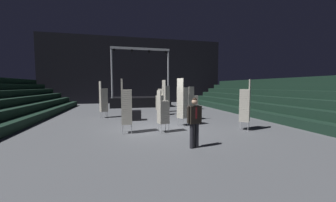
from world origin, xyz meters
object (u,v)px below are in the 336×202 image
Objects in this scene: chair_stack_front_right at (127,106)px; stage_riser at (140,101)px; chair_stack_mid_centre at (160,102)px; chair_stack_front_left at (189,103)px; man_with_tie at (195,120)px; chair_stack_rear_centre at (166,96)px; chair_stack_rear_right at (163,111)px; chair_stack_aisle_left at (183,102)px; chair_stack_mid_left at (195,100)px; chair_stack_mid_right at (103,100)px; equipment_road_case at (134,115)px; chair_stack_rear_left at (245,105)px.

stage_riser is at bearing 175.53° from chair_stack_front_right.
chair_stack_mid_centre is at bearing 157.02° from chair_stack_front_right.
man_with_tie is at bearing -130.19° from chair_stack_front_left.
chair_stack_front_left is 0.80× the size of chair_stack_rear_centre.
chair_stack_rear_right is at bearing -88.11° from man_with_tie.
stage_riser is 11.51m from chair_stack_rear_right.
chair_stack_front_right is 3.07m from chair_stack_aisle_left.
chair_stack_mid_right is (-7.50, -2.91, 0.34)m from chair_stack_mid_left.
chair_stack_mid_right reaches higher than chair_stack_rear_right.
chair_stack_front_right is 3.33m from equipment_road_case.
chair_stack_rear_right is 6.98m from chair_stack_rear_centre.
chair_stack_rear_left is at bearing -9.82° from chair_stack_mid_left.
chair_stack_mid_left is at bearing -39.93° from stage_riser.
stage_riser is 5.06m from chair_stack_rear_centre.
chair_stack_front_left is (2.17, -8.78, 0.44)m from stage_riser.
man_with_tie is 10.92m from chair_stack_mid_left.
chair_stack_front_right is at bearing -108.43° from chair_stack_rear_right.
chair_stack_front_left is 1.20× the size of chair_stack_mid_left.
chair_stack_mid_centre is (2.43, 4.82, -0.25)m from chair_stack_front_right.
chair_stack_rear_left is 3.89m from chair_stack_rear_right.
chair_stack_rear_left reaches higher than man_with_tie.
man_with_tie is 0.90× the size of chair_stack_mid_centre.
chair_stack_mid_right is at bearing 135.50° from chair_stack_front_left.
chair_stack_mid_centre is (0.80, -6.47, 0.36)m from stage_riser.
chair_stack_aisle_left reaches higher than chair_stack_mid_left.
chair_stack_front_left is 1.78m from chair_stack_aisle_left.
stage_riser is 2.46× the size of chair_stack_mid_right.
man_with_tie is 0.71× the size of chair_stack_mid_right.
chair_stack_rear_left reaches higher than equipment_road_case.
equipment_road_case is at bearing -66.47° from chair_stack_rear_centre.
chair_stack_rear_right is 3.62m from equipment_road_case.
chair_stack_rear_left is (3.01, -5.50, 0.25)m from chair_stack_mid_centre.
chair_stack_mid_centre is at bearing 70.97° from chair_stack_rear_left.
chair_stack_mid_right is 1.00× the size of chair_stack_rear_left.
chair_stack_rear_right is at bearing -40.87° from chair_stack_rear_centre.
equipment_road_case is at bearing -172.57° from chair_stack_rear_right.
man_with_tie is at bearing -87.91° from stage_riser.
stage_riser is 2.46× the size of chair_stack_rear_left.
chair_stack_rear_left reaches higher than chair_stack_front_left.
chair_stack_front_left reaches higher than chair_stack_rear_right.
chair_stack_rear_right is at bearing 125.49° from chair_stack_rear_left.
chair_stack_mid_left is at bearing 144.60° from chair_stack_front_right.
chair_stack_rear_right is at bearing -151.42° from chair_stack_front_left.
man_with_tie is at bearing 42.90° from chair_stack_front_right.
chair_stack_front_left is 3.47m from equipment_road_case.
equipment_road_case is (-4.96, 3.85, -0.90)m from chair_stack_rear_left.
stage_riser is 3.47× the size of man_with_tie.
man_with_tie is at bearing -74.04° from equipment_road_case.
stage_riser reaches higher than chair_stack_rear_right.
chair_stack_front_left reaches higher than equipment_road_case.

